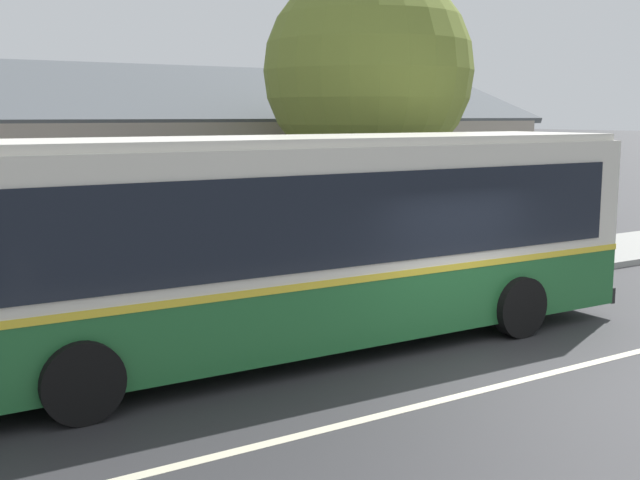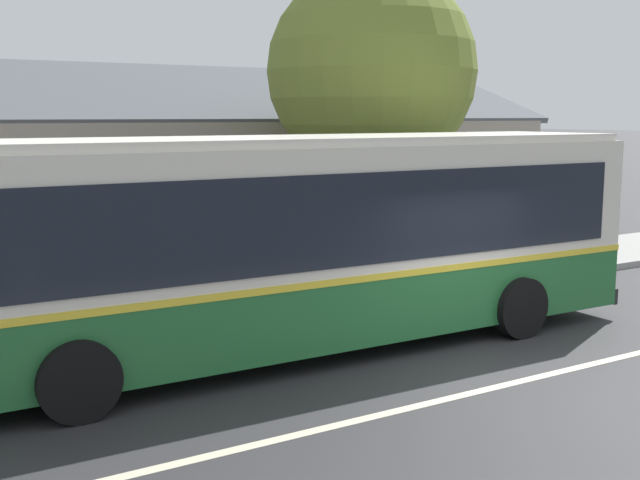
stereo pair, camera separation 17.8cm
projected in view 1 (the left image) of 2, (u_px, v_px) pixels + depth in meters
ground_plane at (531, 378)px, 11.03m from camera, size 300.00×300.00×0.00m
sidewalk_far at (304, 292)px, 16.02m from camera, size 60.00×3.00×0.15m
lane_divider_stripe at (531, 378)px, 11.03m from camera, size 60.00×0.16×0.01m
community_building at (67, 183)px, 20.89m from camera, size 25.63×8.97×5.97m
transit_bus at (280, 239)px, 11.95m from camera, size 12.23×2.91×3.27m
street_tree_primary at (368, 72)px, 17.39m from camera, size 4.55×4.55×6.80m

